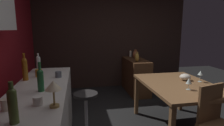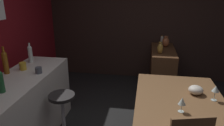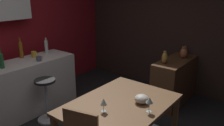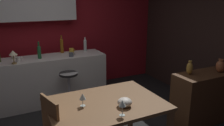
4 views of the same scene
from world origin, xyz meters
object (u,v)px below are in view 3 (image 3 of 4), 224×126
Objects in this scene: cup_mustard at (34,54)px; vase_brass at (165,58)px; wine_bottle_amber at (21,49)px; vase_copper at (184,53)px; pillar_candle_tall at (185,51)px; wine_bottle_clear at (46,46)px; dining_table at (120,109)px; bar_stool at (47,99)px; cup_slate at (39,59)px; wine_glass_right at (104,102)px; wine_bottle_green at (1,60)px; wine_glass_left at (149,101)px; fruit_bowl at (142,99)px; sideboard_cabinet at (174,81)px.

vase_brass is at bearing -54.51° from cup_mustard.
vase_copper is at bearing -46.66° from wine_bottle_amber.
wine_bottle_clear is at bearing 131.64° from pillar_candle_tall.
wine_bottle_clear is (0.49, 2.07, 0.37)m from dining_table.
cup_slate is (0.17, 0.35, 0.56)m from bar_stool.
wine_glass_right is 2.52m from pillar_candle_tall.
dining_table is 11.13× the size of cup_mustard.
cup_slate is at bearing 138.19° from vase_copper.
vase_brass is at bearing 174.70° from pillar_candle_tall.
pillar_candle_tall is (2.70, -1.77, -0.13)m from wine_bottle_green.
cup_mustard is at bearing 12.54° from wine_bottle_green.
wine_glass_left is 1.46× the size of cup_slate.
cup_mustard reaches higher than dining_table.
fruit_bowl is 0.54× the size of wine_bottle_green.
wine_bottle_green reaches higher than vase_brass.
sideboard_cabinet is 6.91× the size of wine_glass_right.
vase_brass reaches higher than bar_stool.
vase_copper is (0.20, -0.05, 0.51)m from sideboard_cabinet.
vase_copper reaches higher than sideboard_cabinet.
wine_bottle_amber is (0.48, 0.27, 0.03)m from wine_bottle_green.
cup_mustard reaches higher than sideboard_cabinet.
wine_glass_right is 1.33× the size of cup_slate.
vase_copper reaches higher than wine_glass_left.
wine_glass_right is at bearing 174.19° from dining_table.
wine_bottle_green is at bearing -167.46° from cup_mustard.
cup_mustard is at bearing 68.09° from bar_stool.
dining_table is 1.42m from bar_stool.
sideboard_cabinet is 3.13× the size of wine_bottle_amber.
dining_table is 2.26m from pillar_candle_tall.
vase_copper reaches higher than pillar_candle_tall.
pillar_candle_tall is (1.75, -1.97, -0.14)m from wine_bottle_clear.
wine_glass_left is at bearing -126.50° from fruit_bowl.
vase_brass is (-0.32, 0.08, 0.51)m from sideboard_cabinet.
cup_slate is (0.10, 1.74, 0.28)m from dining_table.
wine_glass_left is 2.11m from cup_slate.
cup_slate is at bearing 135.91° from sideboard_cabinet.
wine_bottle_amber reaches higher than pillar_candle_tall.
pillar_candle_tall is at bearing -42.86° from cup_mustard.
wine_bottle_amber is at bearing 93.22° from fruit_bowl.
vase_copper is at bearing -41.81° from cup_slate.
pillar_candle_tall is 0.24m from vase_copper.
wine_bottle_clear reaches higher than bar_stool.
wine_bottle_amber is at bearing 126.68° from vase_brass.
wine_glass_right is 2.19m from wine_bottle_clear.
pillar_candle_tall is 0.75m from vase_brass.
wine_glass_right is 1.30× the size of cup_mustard.
wine_glass_left is at bearing -52.54° from wine_glass_right.
wine_bottle_clear is at bearing 39.52° from cup_slate.
vase_copper is at bearing -164.60° from pillar_candle_tall.
wine_glass_left is 0.50m from wine_glass_right.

